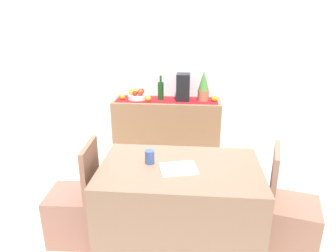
{
  "coord_description": "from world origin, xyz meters",
  "views": [
    {
      "loc": [
        0.3,
        -2.75,
        1.88
      ],
      "look_at": [
        0.02,
        0.35,
        0.74
      ],
      "focal_mm": 32.86,
      "sensor_mm": 36.0,
      "label": 1
    }
  ],
  "objects": [
    {
      "name": "open_book",
      "position": [
        0.19,
        -0.62,
        0.75
      ],
      "size": [
        0.32,
        0.27,
        0.02
      ],
      "primitive_type": "cube",
      "rotation": [
        0.0,
        0.0,
        0.25
      ],
      "color": "white",
      "rests_on": "dining_table"
    },
    {
      "name": "orange_loose_end",
      "position": [
        0.54,
        0.89,
        0.91
      ],
      "size": [
        0.07,
        0.07,
        0.07
      ],
      "primitive_type": "sphere",
      "color": "orange",
      "rests_on": "sideboard_console"
    },
    {
      "name": "room_wall_rear",
      "position": [
        0.0,
        1.18,
        1.35
      ],
      "size": [
        6.4,
        0.06,
        2.7
      ],
      "primitive_type": "cube",
      "color": "silver",
      "rests_on": "ground"
    },
    {
      "name": "apple_left",
      "position": [
        -0.48,
        0.91,
        0.97
      ],
      "size": [
        0.07,
        0.07,
        0.07
      ],
      "primitive_type": "sphere",
      "color": "gold",
      "rests_on": "fruit_bowl"
    },
    {
      "name": "wine_bottle",
      "position": [
        -0.12,
        0.92,
        0.99
      ],
      "size": [
        0.07,
        0.07,
        0.3
      ],
      "color": "#184118",
      "rests_on": "sideboard_console"
    },
    {
      "name": "apple_front",
      "position": [
        -0.36,
        0.88,
        0.98
      ],
      "size": [
        0.08,
        0.08,
        0.08
      ],
      "primitive_type": "sphere",
      "color": "#BD371E",
      "rests_on": "fruit_bowl"
    },
    {
      "name": "orange_loose_far",
      "position": [
        -0.59,
        0.88,
        0.91
      ],
      "size": [
        0.07,
        0.07,
        0.07
      ],
      "primitive_type": "sphere",
      "color": "orange",
      "rests_on": "sideboard_console"
    },
    {
      "name": "coffee_cup",
      "position": [
        -0.05,
        -0.53,
        0.79
      ],
      "size": [
        0.08,
        0.08,
        0.11
      ],
      "primitive_type": "cylinder",
      "color": "#395089",
      "rests_on": "dining_table"
    },
    {
      "name": "ground_plane",
      "position": [
        0.0,
        0.0,
        -0.01
      ],
      "size": [
        6.4,
        6.4,
        0.02
      ],
      "primitive_type": "cube",
      "color": "beige",
      "rests_on": "ground"
    },
    {
      "name": "dining_table",
      "position": [
        0.2,
        -0.57,
        0.37
      ],
      "size": [
        1.29,
        0.81,
        0.74
      ],
      "primitive_type": "cube",
      "color": "#88644F",
      "rests_on": "ground"
    },
    {
      "name": "chair_near_window",
      "position": [
        -0.71,
        -0.57,
        0.27
      ],
      "size": [
        0.42,
        0.42,
        0.9
      ],
      "color": "#946052",
      "rests_on": "ground"
    },
    {
      "name": "chair_by_corner",
      "position": [
        1.11,
        -0.57,
        0.27
      ],
      "size": [
        0.48,
        0.48,
        0.9
      ],
      "color": "#926452",
      "rests_on": "ground"
    },
    {
      "name": "apple_center",
      "position": [
        -0.36,
        0.95,
        0.97
      ],
      "size": [
        0.07,
        0.07,
        0.07
      ],
      "primitive_type": "sphere",
      "color": "red",
      "rests_on": "fruit_bowl"
    },
    {
      "name": "fruit_bowl",
      "position": [
        -0.41,
        0.92,
        0.91
      ],
      "size": [
        0.23,
        0.23,
        0.06
      ],
      "primitive_type": "cylinder",
      "color": "white",
      "rests_on": "table_runner"
    },
    {
      "name": "orange_loose_near_bowl",
      "position": [
        -0.26,
        0.83,
        0.91
      ],
      "size": [
        0.07,
        0.07,
        0.07
      ],
      "primitive_type": "sphere",
      "color": "orange",
      "rests_on": "sideboard_console"
    },
    {
      "name": "coffee_maker",
      "position": [
        0.16,
        0.92,
        1.04
      ],
      "size": [
        0.16,
        0.18,
        0.33
      ],
      "primitive_type": "cube",
      "color": "black",
      "rests_on": "sideboard_console"
    },
    {
      "name": "potted_plant",
      "position": [
        0.4,
        0.92,
        1.06
      ],
      "size": [
        0.14,
        0.14,
        0.37
      ],
      "color": "#AB6446",
      "rests_on": "sideboard_console"
    },
    {
      "name": "table_runner",
      "position": [
        -0.04,
        0.92,
        0.88
      ],
      "size": [
        1.25,
        0.32,
        0.01
      ],
      "primitive_type": "cube",
      "color": "maroon",
      "rests_on": "sideboard_console"
    },
    {
      "name": "apple_right",
      "position": [
        -0.43,
        0.86,
        0.97
      ],
      "size": [
        0.07,
        0.07,
        0.07
      ],
      "primitive_type": "sphere",
      "color": "red",
      "rests_on": "fruit_bowl"
    },
    {
      "name": "sideboard_console",
      "position": [
        -0.04,
        0.92,
        0.44
      ],
      "size": [
        1.33,
        0.42,
        0.88
      ],
      "primitive_type": "cube",
      "color": "#8D6445",
      "rests_on": "ground"
    },
    {
      "name": "apple_upper",
      "position": [
        -0.44,
        0.97,
        0.97
      ],
      "size": [
        0.07,
        0.07,
        0.07
      ],
      "primitive_type": "sphere",
      "color": "gold",
      "rests_on": "fruit_bowl"
    }
  ]
}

